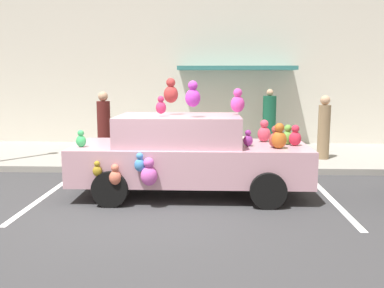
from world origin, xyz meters
The scene contains 10 objects.
ground_plane centered at (0.00, 0.00, 0.00)m, with size 60.00×60.00×0.00m, color #38383A.
sidewalk centered at (0.00, 5.00, 0.07)m, with size 24.00×4.00×0.15m, color gray.
storefront_building centered at (0.02, 7.14, 3.19)m, with size 24.00×1.25×6.40m.
parking_stripe_front centered at (3.43, 1.00, 0.00)m, with size 0.12×3.60×0.01m, color silver.
parking_stripe_rear centered at (-2.01, 1.00, 0.00)m, with size 0.12×3.60×0.01m, color silver.
plush_covered_car centered at (0.74, 1.20, 0.81)m, with size 4.45×2.07×2.25m.
teddy_bear_on_sidewalk centered at (2.00, 3.96, 0.45)m, with size 0.34×0.28×0.64m.
pedestrian_near_shopfront centered at (4.12, 4.29, 0.94)m, with size 0.31×0.31×1.66m.
pedestrian_walking_past centered at (-1.48, 3.58, 0.98)m, with size 0.33×0.33×1.77m.
pedestrian_by_lamp centered at (2.93, 5.96, 0.96)m, with size 0.40×0.40×1.77m.
Camera 1 is at (1.15, -6.92, 2.25)m, focal length 40.17 mm.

